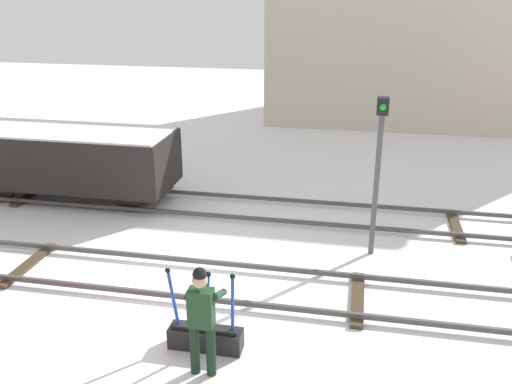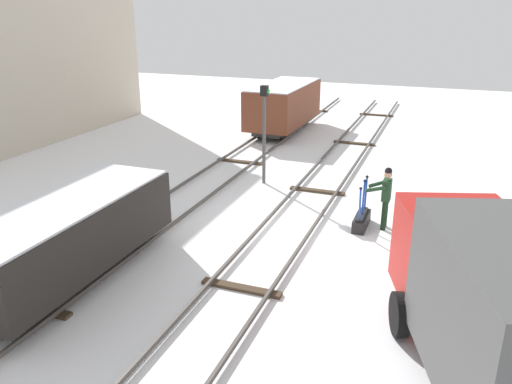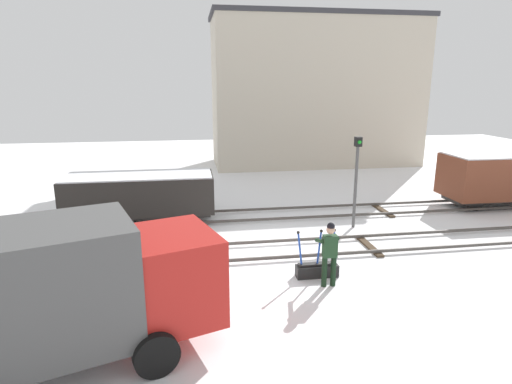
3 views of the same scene
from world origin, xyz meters
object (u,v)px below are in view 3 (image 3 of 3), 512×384
object	(u,v)px
switch_lever_frame	(317,269)
delivery_truck	(69,288)
signal_post	(356,172)
freight_car_near_switch	(140,195)
rail_worker	(329,250)
freight_car_mid_siding	(508,176)

from	to	relation	value
switch_lever_frame	delivery_truck	bearing A→B (deg)	-152.68
signal_post	freight_car_near_switch	size ratio (longest dim) A/B	0.61
delivery_truck	freight_car_near_switch	distance (m)	9.00
delivery_truck	freight_car_near_switch	bearing A→B (deg)	69.24
signal_post	rail_worker	bearing A→B (deg)	-119.01
switch_lever_frame	rail_worker	bearing A→B (deg)	-76.72
switch_lever_frame	freight_car_mid_siding	xyz separation A→B (m)	(10.78, 5.89, 1.15)
freight_car_near_switch	signal_post	bearing A→B (deg)	-12.57
freight_car_near_switch	freight_car_mid_siding	size ratio (longest dim) A/B	1.00
rail_worker	freight_car_near_switch	distance (m)	8.65
rail_worker	freight_car_mid_siding	xyz separation A→B (m)	(10.64, 6.49, 0.33)
switch_lever_frame	freight_car_near_switch	size ratio (longest dim) A/B	0.25
signal_post	freight_car_mid_siding	size ratio (longest dim) A/B	0.62
switch_lever_frame	delivery_truck	world-z (taller)	delivery_truck
rail_worker	freight_car_near_switch	bearing A→B (deg)	131.31
rail_worker	delivery_truck	world-z (taller)	delivery_truck
freight_car_mid_siding	switch_lever_frame	bearing A→B (deg)	-150.52
delivery_truck	signal_post	distance (m)	11.25
rail_worker	freight_car_mid_siding	distance (m)	12.46
freight_car_near_switch	freight_car_mid_siding	world-z (taller)	freight_car_mid_siding
delivery_truck	freight_car_mid_siding	xyz separation A→B (m)	(16.74, 8.98, -0.26)
rail_worker	freight_car_near_switch	xyz separation A→B (m)	(-5.72, 6.49, 0.12)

